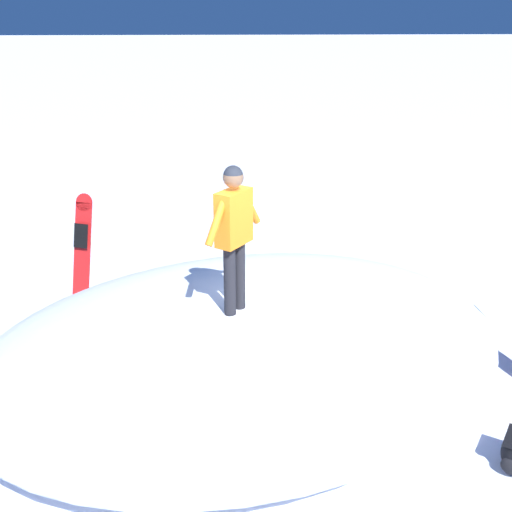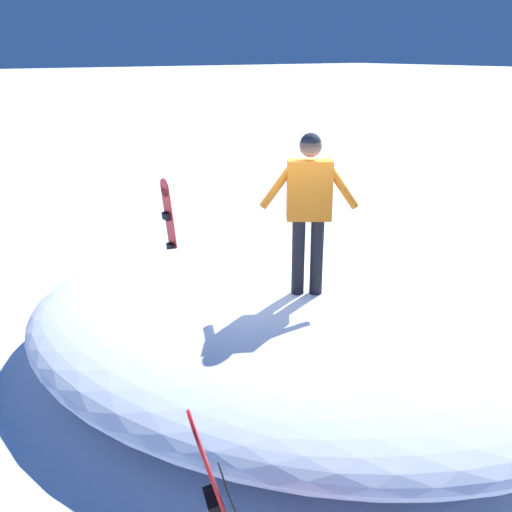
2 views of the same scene
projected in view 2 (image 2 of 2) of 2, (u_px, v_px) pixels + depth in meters
ground at (269, 347)px, 7.44m from camera, size 240.00×240.00×0.00m
snow_mound at (293, 328)px, 6.88m from camera, size 8.16×7.45×0.93m
snowboarder_standing at (309, 200)px, 6.31m from camera, size 0.68×0.90×1.76m
snowboard_secondary_upright at (170, 225)px, 9.59m from camera, size 0.31×0.21×1.60m
backpack_near at (282, 259)px, 9.98m from camera, size 0.52×0.61×0.38m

